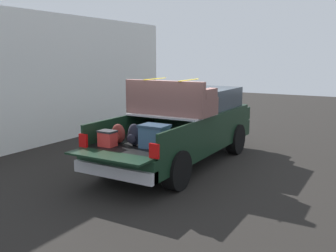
{
  "coord_description": "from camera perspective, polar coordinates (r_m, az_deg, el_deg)",
  "views": [
    {
      "loc": [
        -8.39,
        -4.54,
        2.77
      ],
      "look_at": [
        -0.6,
        0.0,
        1.1
      ],
      "focal_mm": 40.33,
      "sensor_mm": 36.0,
      "label": 1
    }
  ],
  "objects": [
    {
      "name": "ground_plane",
      "position": [
        9.93,
        1.75,
        -5.71
      ],
      "size": [
        40.0,
        40.0,
        0.0
      ],
      "primitive_type": "plane",
      "color": "black"
    },
    {
      "name": "pickup_truck",
      "position": [
        10.02,
        2.78,
        0.21
      ],
      "size": [
        6.05,
        2.09,
        2.23
      ],
      "color": "black",
      "rests_on": "ground_plane"
    },
    {
      "name": "building_facade",
      "position": [
        13.6,
        -13.58,
        7.21
      ],
      "size": [
        9.82,
        0.36,
        4.12
      ],
      "primitive_type": "cube",
      "color": "white",
      "rests_on": "ground_plane"
    }
  ]
}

